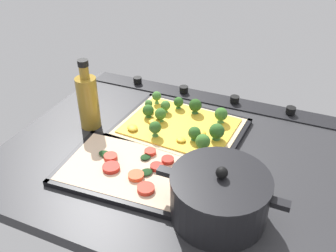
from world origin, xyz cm
name	(u,v)px	position (x,y,z in cm)	size (l,w,h in cm)	color
ground_plane	(172,156)	(0.00, 0.00, -1.50)	(84.35, 67.57, 3.00)	#28282B
stove_control_panel	(208,97)	(0.00, -30.28, 0.54)	(80.98, 7.00, 2.60)	black
baking_tray_front	(180,130)	(1.56, -9.64, 0.37)	(35.06, 28.28, 1.30)	black
broccoli_pizza	(181,124)	(1.26, -9.75, 2.12)	(32.51, 25.73, 5.84)	beige
baking_tray_back	(128,171)	(6.41, 11.49, 0.38)	(33.01, 23.72, 1.30)	black
veggie_pizza_back	(129,169)	(6.10, 11.44, 1.10)	(30.48, 21.19, 1.90)	beige
cooking_pot	(219,196)	(-17.05, 16.04, 5.10)	(26.79, 19.98, 12.50)	black
oil_bottle	(88,101)	(25.59, -2.16, 8.11)	(5.64, 5.64, 19.91)	olive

